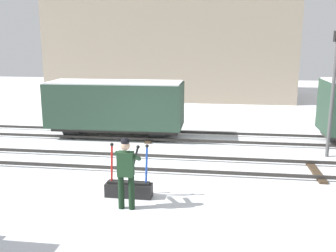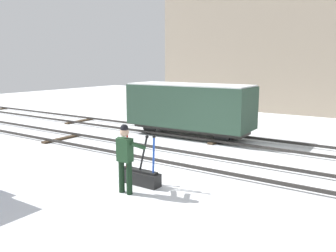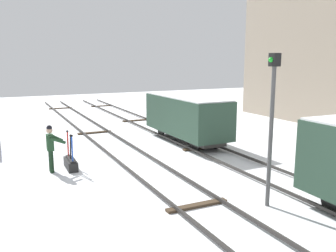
{
  "view_description": "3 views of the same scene",
  "coord_description": "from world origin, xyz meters",
  "px_view_note": "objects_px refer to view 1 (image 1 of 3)",
  "views": [
    {
      "loc": [
        2.81,
        -11.72,
        4.0
      ],
      "look_at": [
        1.06,
        1.06,
        1.13
      ],
      "focal_mm": 40.42,
      "sensor_mm": 36.0,
      "label": 1
    },
    {
      "loc": [
        6.24,
        -9.76,
        3.3
      ],
      "look_at": [
        -0.88,
        0.93,
        0.97
      ],
      "focal_mm": 37.04,
      "sensor_mm": 36.0,
      "label": 2
    },
    {
      "loc": [
        14.34,
        -5.02,
        4.19
      ],
      "look_at": [
        1.19,
        1.32,
        1.49
      ],
      "focal_mm": 38.45,
      "sensor_mm": 36.0,
      "label": 3
    }
  ],
  "objects_px": {
    "signal_post": "(334,83)",
    "freight_car_near_switch": "(116,105)",
    "rail_worker": "(126,169)",
    "switch_lever_frame": "(129,188)"
  },
  "relations": [
    {
      "from": "signal_post",
      "to": "freight_car_near_switch",
      "type": "xyz_separation_m",
      "value": [
        -8.22,
        1.79,
        -1.26
      ]
    },
    {
      "from": "rail_worker",
      "to": "signal_post",
      "type": "height_order",
      "value": "signal_post"
    },
    {
      "from": "rail_worker",
      "to": "signal_post",
      "type": "distance_m",
      "value": 8.11
    },
    {
      "from": "switch_lever_frame",
      "to": "rail_worker",
      "type": "distance_m",
      "value": 1.06
    },
    {
      "from": "switch_lever_frame",
      "to": "rail_worker",
      "type": "bearing_deg",
      "value": -79.92
    },
    {
      "from": "rail_worker",
      "to": "switch_lever_frame",
      "type": "bearing_deg",
      "value": 100.08
    },
    {
      "from": "rail_worker",
      "to": "signal_post",
      "type": "relative_size",
      "value": 0.41
    },
    {
      "from": "rail_worker",
      "to": "freight_car_near_switch",
      "type": "bearing_deg",
      "value": 108.13
    },
    {
      "from": "rail_worker",
      "to": "freight_car_near_switch",
      "type": "distance_m",
      "value": 7.3
    },
    {
      "from": "signal_post",
      "to": "rail_worker",
      "type": "bearing_deg",
      "value": -139.52
    }
  ]
}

